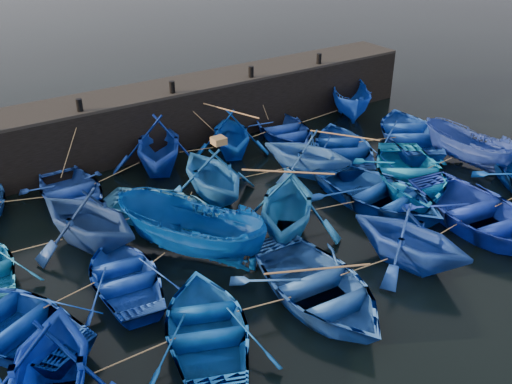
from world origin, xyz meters
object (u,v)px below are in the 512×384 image
boat_20 (47,372)px  wooden_crate (219,141)px  boat_13 (9,322)px  boat_8 (165,209)px

boat_20 → wooden_crate: (8.17, 6.49, 1.15)m
boat_20 → wooden_crate: bearing=62.6°
boat_13 → wooden_crate: bearing=175.4°
boat_8 → wooden_crate: 3.12m
boat_8 → boat_13: bearing=170.1°
boat_8 → boat_13: (-5.93, -3.09, 0.03)m
boat_13 → boat_20: (0.25, -2.96, 0.64)m
boat_8 → boat_20: size_ratio=1.06×
boat_13 → wooden_crate: wooden_crate is taller
boat_20 → boat_8: bearing=70.9°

